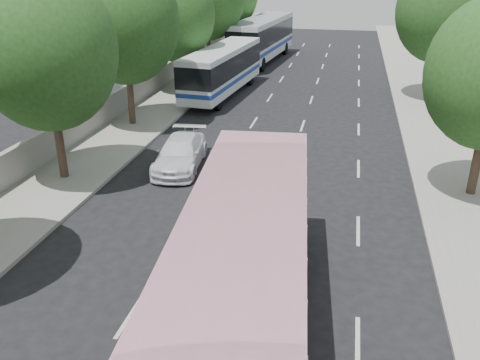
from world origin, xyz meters
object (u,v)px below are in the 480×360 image
(white_pickup, at_px, (180,153))
(tour_coach_front, at_px, (223,67))
(pink_taxi, at_px, (257,172))
(tour_coach_rear, at_px, (263,36))
(pink_bus, at_px, (245,258))

(white_pickup, xyz_separation_m, tour_coach_front, (-1.38, 13.67, 1.29))
(pink_taxi, relative_size, white_pickup, 0.98)
(tour_coach_rear, bearing_deg, tour_coach_front, -86.71)
(pink_taxi, bearing_deg, tour_coach_front, 102.56)
(pink_bus, distance_m, tour_coach_rear, 37.97)
(pink_bus, xyz_separation_m, tour_coach_front, (-6.60, 24.23, -0.28))
(pink_bus, relative_size, tour_coach_front, 1.04)
(white_pickup, xyz_separation_m, tour_coach_rear, (-0.85, 26.93, 1.66))
(pink_bus, xyz_separation_m, pink_taxi, (-1.29, 8.85, -1.46))
(tour_coach_rear, bearing_deg, pink_bus, -75.22)
(pink_taxi, height_order, white_pickup, pink_taxi)
(tour_coach_front, relative_size, tour_coach_rear, 0.84)
(white_pickup, bearing_deg, pink_bus, -69.48)
(pink_taxi, bearing_deg, tour_coach_rear, 92.99)
(pink_taxi, distance_m, white_pickup, 4.29)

